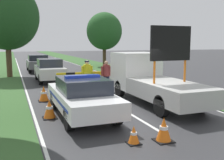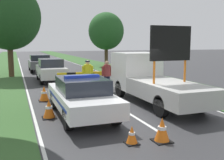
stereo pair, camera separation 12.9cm
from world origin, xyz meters
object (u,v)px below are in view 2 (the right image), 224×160
(work_truck, at_px, (149,78))
(queued_car_suv_grey, at_px, (40,63))
(police_car, at_px, (81,96))
(queued_car_van_white, at_px, (51,70))
(road_barrier, at_px, (85,75))
(police_officer, at_px, (88,73))
(traffic_cone_near_truck, at_px, (132,135))
(traffic_cone_lane_edge, at_px, (123,80))
(traffic_cone_behind_barrier, at_px, (44,94))
(roadside_tree_mid_left, at_px, (106,31))
(roadside_tree_near_right, at_px, (8,17))
(traffic_cone_near_police, at_px, (49,109))
(pedestrian_civilian, at_px, (107,73))
(traffic_cone_centre_front, at_px, (162,130))

(work_truck, relative_size, queued_car_suv_grey, 1.43)
(police_car, distance_m, queued_car_van_white, 9.53)
(queued_car_van_white, bearing_deg, road_barrier, 108.74)
(police_officer, height_order, traffic_cone_near_truck, police_officer)
(police_car, height_order, police_officer, police_officer)
(road_barrier, relative_size, traffic_cone_lane_edge, 4.40)
(traffic_cone_behind_barrier, height_order, roadside_tree_mid_left, roadside_tree_mid_left)
(road_barrier, xyz_separation_m, traffic_cone_behind_barrier, (-2.56, -2.26, -0.52))
(traffic_cone_near_truck, height_order, roadside_tree_near_right, roadside_tree_near_right)
(work_truck, height_order, roadside_tree_mid_left, roadside_tree_mid_left)
(traffic_cone_lane_edge, relative_size, roadside_tree_near_right, 0.10)
(work_truck, height_order, traffic_cone_near_police, work_truck)
(traffic_cone_lane_edge, relative_size, roadside_tree_mid_left, 0.11)
(queued_car_suv_grey, height_order, roadside_tree_mid_left, roadside_tree_mid_left)
(road_barrier, height_order, queued_car_suv_grey, queued_car_suv_grey)
(police_officer, height_order, traffic_cone_lane_edge, police_officer)
(police_officer, xyz_separation_m, traffic_cone_behind_barrier, (-2.51, -1.39, -0.71))
(pedestrian_civilian, xyz_separation_m, traffic_cone_lane_edge, (1.64, 1.56, -0.66))
(traffic_cone_centre_front, bearing_deg, traffic_cone_near_police, 127.67)
(police_officer, distance_m, queued_car_van_white, 5.23)
(road_barrier, distance_m, traffic_cone_behind_barrier, 3.45)
(traffic_cone_near_police, bearing_deg, pedestrian_civilian, 49.50)
(traffic_cone_lane_edge, xyz_separation_m, roadside_tree_mid_left, (3.71, 13.99, 3.74))
(police_officer, relative_size, roadside_tree_mid_left, 0.28)
(work_truck, height_order, traffic_cone_lane_edge, work_truck)
(road_barrier, xyz_separation_m, traffic_cone_lane_edge, (2.74, 0.76, -0.52))
(queued_car_suv_grey, bearing_deg, pedestrian_civilian, 102.23)
(queued_car_suv_grey, bearing_deg, traffic_cone_behind_barrier, 85.75)
(traffic_cone_centre_front, relative_size, queued_car_suv_grey, 0.15)
(pedestrian_civilian, height_order, roadside_tree_mid_left, roadside_tree_mid_left)
(traffic_cone_near_truck, distance_m, traffic_cone_behind_barrier, 6.52)
(roadside_tree_near_right, relative_size, roadside_tree_mid_left, 1.18)
(police_officer, bearing_deg, queued_car_van_white, -90.13)
(queued_car_van_white, relative_size, roadside_tree_near_right, 0.56)
(traffic_cone_lane_edge, relative_size, queued_car_suv_grey, 0.16)
(traffic_cone_centre_front, distance_m, roadside_tree_mid_left, 24.62)
(pedestrian_civilian, xyz_separation_m, roadside_tree_near_right, (-5.19, 8.64, 3.78))
(police_car, bearing_deg, roadside_tree_mid_left, 64.82)
(traffic_cone_near_truck, bearing_deg, work_truck, 56.77)
(queued_car_suv_grey, xyz_separation_m, roadside_tree_near_right, (-2.55, -3.56, 3.95))
(police_car, relative_size, traffic_cone_centre_front, 7.16)
(police_officer, bearing_deg, roadside_tree_mid_left, -127.91)
(traffic_cone_lane_edge, height_order, roadside_tree_near_right, roadside_tree_near_right)
(pedestrian_civilian, relative_size, queued_car_van_white, 0.41)
(road_barrier, height_order, police_officer, police_officer)
(traffic_cone_centre_front, bearing_deg, roadside_tree_mid_left, 74.54)
(pedestrian_civilian, xyz_separation_m, traffic_cone_near_truck, (-2.00, -7.76, -0.76))
(police_car, xyz_separation_m, pedestrian_civilian, (2.61, 4.56, 0.24))
(traffic_cone_near_police, height_order, roadside_tree_near_right, roadside_tree_near_right)
(work_truck, xyz_separation_m, roadside_tree_near_right, (-6.19, 11.83, 3.71))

